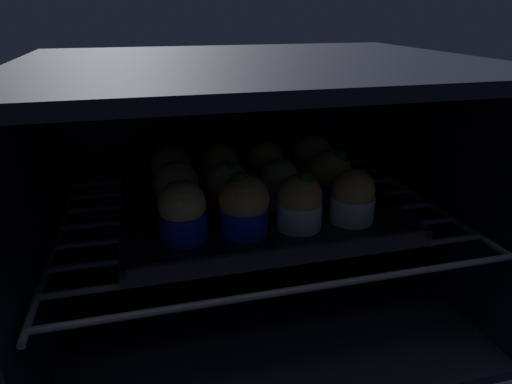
% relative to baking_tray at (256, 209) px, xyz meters
% --- Properties ---
extents(oven_cavity, '(0.59, 0.47, 0.37)m').
position_rel_baking_tray_xyz_m(oven_cavity, '(0.00, 0.04, 0.02)').
color(oven_cavity, black).
rests_on(oven_cavity, ground).
extents(oven_rack, '(0.55, 0.42, 0.01)m').
position_rel_baking_tray_xyz_m(oven_rack, '(0.00, 0.00, -0.01)').
color(oven_rack, '#444756').
rests_on(oven_rack, oven_cavity).
extents(baking_tray, '(0.37, 0.30, 0.02)m').
position_rel_baking_tray_xyz_m(baking_tray, '(0.00, 0.00, 0.00)').
color(baking_tray, black).
rests_on(baking_tray, oven_rack).
extents(muffin_row0_col0, '(0.06, 0.06, 0.08)m').
position_rel_baking_tray_xyz_m(muffin_row0_col0, '(-0.11, -0.07, 0.04)').
color(muffin_row0_col0, '#1928B7').
rests_on(muffin_row0_col0, baking_tray).
extents(muffin_row0_col1, '(0.06, 0.06, 0.08)m').
position_rel_baking_tray_xyz_m(muffin_row0_col1, '(-0.04, -0.08, 0.04)').
color(muffin_row0_col1, '#1928B7').
rests_on(muffin_row0_col1, baking_tray).
extents(muffin_row0_col2, '(0.06, 0.06, 0.08)m').
position_rel_baking_tray_xyz_m(muffin_row0_col2, '(0.04, -0.08, 0.04)').
color(muffin_row0_col2, silver).
rests_on(muffin_row0_col2, baking_tray).
extents(muffin_row0_col3, '(0.06, 0.06, 0.07)m').
position_rel_baking_tray_xyz_m(muffin_row0_col3, '(0.11, -0.08, 0.04)').
color(muffin_row0_col3, silver).
rests_on(muffin_row0_col3, baking_tray).
extents(muffin_row1_col0, '(0.06, 0.06, 0.07)m').
position_rel_baking_tray_xyz_m(muffin_row1_col0, '(-0.11, 0.00, 0.04)').
color(muffin_row1_col0, red).
rests_on(muffin_row1_col0, baking_tray).
extents(muffin_row1_col1, '(0.06, 0.06, 0.07)m').
position_rel_baking_tray_xyz_m(muffin_row1_col1, '(-0.04, -0.00, 0.04)').
color(muffin_row1_col1, red).
rests_on(muffin_row1_col1, baking_tray).
extents(muffin_row1_col2, '(0.06, 0.06, 0.07)m').
position_rel_baking_tray_xyz_m(muffin_row1_col2, '(0.03, -0.00, 0.04)').
color(muffin_row1_col2, silver).
rests_on(muffin_row1_col2, baking_tray).
extents(muffin_row1_col3, '(0.06, 0.06, 0.08)m').
position_rel_baking_tray_xyz_m(muffin_row1_col3, '(0.11, 0.00, 0.04)').
color(muffin_row1_col3, '#1928B7').
rests_on(muffin_row1_col3, baking_tray).
extents(muffin_row2_col0, '(0.06, 0.06, 0.08)m').
position_rel_baking_tray_xyz_m(muffin_row2_col0, '(-0.11, 0.08, 0.04)').
color(muffin_row2_col0, '#7A238C').
rests_on(muffin_row2_col0, baking_tray).
extents(muffin_row2_col1, '(0.06, 0.06, 0.07)m').
position_rel_baking_tray_xyz_m(muffin_row2_col1, '(-0.04, 0.08, 0.04)').
color(muffin_row2_col1, silver).
rests_on(muffin_row2_col1, baking_tray).
extents(muffin_row2_col2, '(0.06, 0.06, 0.07)m').
position_rel_baking_tray_xyz_m(muffin_row2_col2, '(0.04, 0.08, 0.04)').
color(muffin_row2_col2, '#1928B7').
rests_on(muffin_row2_col2, baking_tray).
extents(muffin_row2_col3, '(0.06, 0.06, 0.08)m').
position_rel_baking_tray_xyz_m(muffin_row2_col3, '(0.12, 0.08, 0.04)').
color(muffin_row2_col3, '#0C8C84').
rests_on(muffin_row2_col3, baking_tray).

